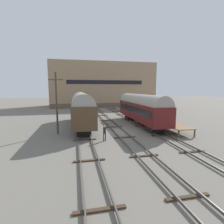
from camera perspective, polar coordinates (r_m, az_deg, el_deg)
ground_plane at (r=24.13m, az=2.16°, el=-6.49°), size 200.00×200.00×0.00m
track_left at (r=23.40m, az=-9.30°, el=-6.67°), size 2.60×60.00×0.26m
track_middle at (r=24.09m, az=2.16°, el=-6.16°), size 2.60×60.00×0.26m
track_right at (r=25.66m, az=12.58°, el=-5.49°), size 2.60×60.00×0.26m
train_car_maroon at (r=28.85m, az=9.42°, el=1.44°), size 2.97×15.65×5.00m
train_car_brown at (r=27.42m, az=-9.92°, el=1.42°), size 3.05×15.16×5.26m
station_platform at (r=27.73m, az=16.34°, el=-2.93°), size 2.46×11.90×1.04m
bench at (r=27.68m, az=16.68°, el=-1.75°), size 1.40×0.40×0.91m
person_worker at (r=19.80m, az=-2.46°, el=-6.38°), size 0.32×0.32×1.80m
utility_pole at (r=23.50m, az=-17.63°, el=3.02°), size 1.80×0.24×7.96m
warehouse_building at (r=61.68m, az=-3.14°, el=8.81°), size 34.13×13.11×14.48m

